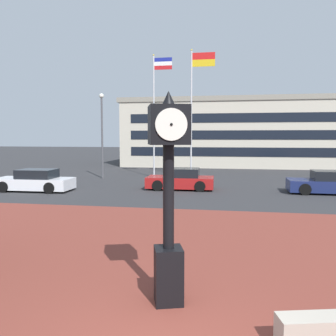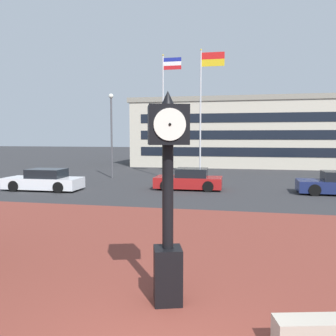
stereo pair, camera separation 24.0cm
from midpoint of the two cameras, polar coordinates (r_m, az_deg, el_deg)
plaza_brick_paving at (r=8.57m, az=4.35°, el=-16.80°), size 44.00×14.78×0.01m
street_clock at (r=6.67m, az=1.00°, el=-3.55°), size 0.90×0.91×4.03m
car_street_near at (r=22.38m, az=-18.95°, el=-1.94°), size 4.57×1.94×1.28m
car_street_mid at (r=21.58m, az=3.75°, el=-1.93°), size 4.07×2.04×1.28m
flagpole_primary at (r=27.82m, az=-0.29°, el=9.73°), size 1.49×0.14×9.46m
flagpole_secondary at (r=27.38m, az=5.94°, el=10.52°), size 1.82×0.14×9.72m
civic_building at (r=40.82m, az=13.17°, el=5.53°), size 25.21×10.49×7.21m
street_lamp_post at (r=27.56m, az=-8.81°, el=6.58°), size 0.36×0.36×6.43m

